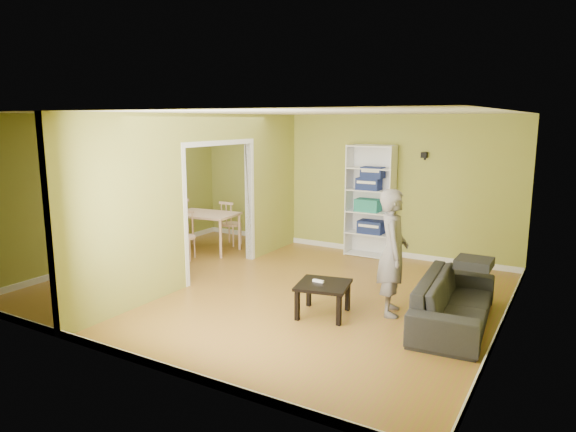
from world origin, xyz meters
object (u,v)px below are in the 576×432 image
(person, at_px, (393,242))
(chair_far, at_px, (231,223))
(bookshelf, at_px, (371,201))
(sofa, at_px, (455,294))
(coffee_table, at_px, (323,288))
(chair_left, at_px, (177,223))
(chair_near, at_px, (184,236))
(dining_table, at_px, (205,217))

(person, distance_m, chair_far, 4.55)
(person, xyz_separation_m, bookshelf, (-1.32, 2.65, 0.06))
(sofa, xyz_separation_m, coffee_table, (-1.53, -0.56, -0.02))
(chair_far, bearing_deg, chair_left, 36.64)
(sofa, distance_m, chair_near, 4.95)
(person, distance_m, chair_left, 5.08)
(coffee_table, bearing_deg, sofa, 20.11)
(coffee_table, height_order, chair_left, chair_left)
(person, relative_size, coffee_table, 3.00)
(sofa, bearing_deg, person, 89.05)
(bookshelf, distance_m, coffee_table, 3.29)
(sofa, distance_m, person, 0.98)
(person, relative_size, chair_far, 2.14)
(person, distance_m, coffee_table, 1.08)
(dining_table, distance_m, chair_left, 0.73)
(sofa, distance_m, chair_far, 5.22)
(bookshelf, xyz_separation_m, dining_table, (-2.85, -1.31, -0.36))
(sofa, height_order, chair_far, chair_far)
(dining_table, xyz_separation_m, chair_left, (-0.70, -0.03, -0.18))
(coffee_table, bearing_deg, dining_table, 151.72)
(sofa, bearing_deg, bookshelf, 34.58)
(dining_table, height_order, chair_far, chair_far)
(dining_table, xyz_separation_m, chair_far, (0.12, 0.65, -0.21))
(coffee_table, bearing_deg, chair_left, 156.28)
(dining_table, distance_m, chair_far, 0.69)
(dining_table, bearing_deg, person, -17.77)
(bookshelf, xyz_separation_m, chair_far, (-2.73, -0.66, -0.58))
(chair_near, bearing_deg, person, -32.04)
(person, bearing_deg, coffee_table, 104.22)
(sofa, xyz_separation_m, dining_table, (-4.97, 1.29, 0.28))
(bookshelf, bearing_deg, person, -63.48)
(person, xyz_separation_m, chair_far, (-4.06, 1.99, -0.51))
(chair_left, bearing_deg, sofa, 84.17)
(sofa, height_order, dining_table, sofa)
(dining_table, bearing_deg, coffee_table, -28.28)
(person, bearing_deg, chair_near, 60.45)
(chair_far, bearing_deg, person, 151.03)
(person, height_order, dining_table, person)
(bookshelf, xyz_separation_m, coffee_table, (0.58, -3.16, -0.66))
(chair_left, bearing_deg, person, 81.67)
(dining_table, bearing_deg, bookshelf, 24.71)
(chair_near, bearing_deg, bookshelf, 12.56)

